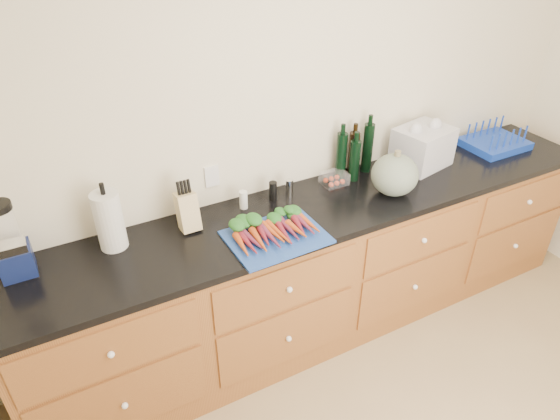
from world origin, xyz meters
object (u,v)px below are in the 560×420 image
carrots (273,229)px  knife_block (188,211)px  paper_towel (109,221)px  dish_rack (495,142)px  cutting_board (276,237)px  tomato_box (334,179)px  squash (395,175)px  blender_appliance (10,244)px

carrots → knife_block: size_ratio=2.08×
paper_towel → dish_rack: paper_towel is taller
cutting_board → knife_block: knife_block is taller
cutting_board → dish_rack: 1.84m
paper_towel → tomato_box: paper_towel is taller
cutting_board → squash: bearing=5.3°
blender_appliance → paper_towel: 0.44m
paper_towel → knife_block: size_ratio=1.51×
dish_rack → tomato_box: bearing=175.9°
carrots → tomato_box: (0.57, 0.30, -0.00)m
blender_appliance → tomato_box: blender_appliance is taller
squash → blender_appliance: blender_appliance is taller
dish_rack → squash: bearing=-170.8°
knife_block → dish_rack: knife_block is taller
carrots → paper_towel: 0.81m
blender_appliance → cutting_board: bearing=-15.1°
carrots → dish_rack: size_ratio=1.04×
carrots → tomato_box: tomato_box is taller
squash → knife_block: bearing=169.2°
cutting_board → paper_towel: 0.82m
carrots → cutting_board: bearing=-90.0°
dish_rack → paper_towel: bearing=178.2°
carrots → tomato_box: 0.64m
blender_appliance → knife_block: size_ratio=1.87×
blender_appliance → tomato_box: bearing=0.4°
knife_block → squash: bearing=-10.8°
carrots → tomato_box: size_ratio=2.80×
paper_towel → cutting_board: bearing=-23.3°
cutting_board → knife_block: 0.48m
blender_appliance → dish_rack: size_ratio=0.93×
cutting_board → carrots: 0.04m
carrots → dish_rack: (1.83, 0.21, 0.00)m
squash → tomato_box: 0.36m
cutting_board → carrots: carrots is taller
squash → tomato_box: squash is taller
carrots → tomato_box: bearing=27.5°
cutting_board → tomato_box: (0.57, 0.33, 0.03)m
blender_appliance → knife_block: blender_appliance is taller
tomato_box → blender_appliance: bearing=-179.6°
knife_block → tomato_box: bearing=1.8°
carrots → paper_towel: (-0.74, 0.29, 0.12)m
squash → blender_appliance: size_ratio=0.72×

